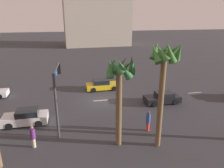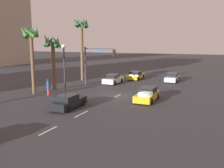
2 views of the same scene
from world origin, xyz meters
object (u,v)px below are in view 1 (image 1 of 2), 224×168
object	(u,v)px
traffic_signal	(57,87)
pedestrian_0	(33,136)
palm_tree_0	(120,80)
pedestrian_1	(148,120)
car_0	(26,117)
palm_tree_2	(165,67)
car_4	(162,98)
car_5	(102,85)
building_0	(97,19)
streetlamp	(119,86)

from	to	relation	value
traffic_signal	pedestrian_0	distance (m)	4.44
pedestrian_0	palm_tree_0	xyz separation A→B (m)	(-6.56, 0.94, 4.35)
pedestrian_1	palm_tree_0	world-z (taller)	palm_tree_0
car_0	palm_tree_2	distance (m)	13.48
car_4	pedestrian_1	world-z (taller)	pedestrian_1
car_5	palm_tree_2	xyz separation A→B (m)	(-2.19, 13.69, 5.67)
palm_tree_2	building_0	size ratio (longest dim) A/B	0.39
car_0	building_0	bearing A→B (deg)	-105.26
streetlamp	pedestrian_0	size ratio (longest dim) A/B	3.24
car_4	palm_tree_2	size ratio (longest dim) A/B	0.50
car_4	pedestrian_1	bearing A→B (deg)	54.41
car_0	pedestrian_0	distance (m)	4.23
car_4	traffic_signal	world-z (taller)	traffic_signal
car_5	palm_tree_0	size ratio (longest dim) A/B	0.61
streetlamp	palm_tree_2	xyz separation A→B (m)	(-2.55, 2.84, 2.15)
car_4	palm_tree_2	distance (m)	10.36
pedestrian_1	palm_tree_0	bearing A→B (deg)	25.79
car_5	traffic_signal	distance (m)	11.05
traffic_signal	car_4	bearing A→B (deg)	-164.78
streetlamp	palm_tree_2	world-z (taller)	palm_tree_2
car_4	streetlamp	bearing A→B (deg)	37.18
car_0	car_4	size ratio (longest dim) A/B	0.98
streetlamp	palm_tree_0	world-z (taller)	palm_tree_0
car_4	building_0	distance (m)	50.48
streetlamp	building_0	xyz separation A→B (m)	(-5.92, -54.75, 4.28)
traffic_signal	building_0	distance (m)	54.32
traffic_signal	building_0	bearing A→B (deg)	-101.70
building_0	car_4	bearing A→B (deg)	88.20
traffic_signal	streetlamp	xyz separation A→B (m)	(-5.06, 1.75, 0.37)
car_0	streetlamp	world-z (taller)	streetlamp
palm_tree_0	building_0	bearing A→B (deg)	-96.37
pedestrian_1	palm_tree_0	size ratio (longest dim) A/B	0.26
pedestrian_0	building_0	world-z (taller)	building_0
car_4	car_5	bearing A→B (deg)	-44.49
pedestrian_1	palm_tree_2	bearing A→B (deg)	90.59
palm_tree_0	pedestrian_0	bearing A→B (deg)	-8.16
streetlamp	pedestrian_1	bearing A→B (deg)	167.15
car_0	traffic_signal	distance (m)	4.62
car_4	palm_tree_2	world-z (taller)	palm_tree_2
car_5	palm_tree_0	xyz separation A→B (m)	(0.78, 12.85, 4.66)
car_0	traffic_signal	bearing A→B (deg)	158.77
car_4	traffic_signal	size ratio (longest dim) A/B	0.74
car_4	traffic_signal	distance (m)	12.33
pedestrian_1	building_0	xyz separation A→B (m)	(-3.39, -55.32, 7.47)
car_0	palm_tree_2	bearing A→B (deg)	151.62
car_4	building_0	xyz separation A→B (m)	(0.52, -49.87, 7.85)
streetlamp	palm_tree_0	bearing A→B (deg)	78.19
car_4	streetlamp	distance (m)	8.83
pedestrian_1	building_0	distance (m)	55.93
car_0	palm_tree_0	bearing A→B (deg)	147.41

